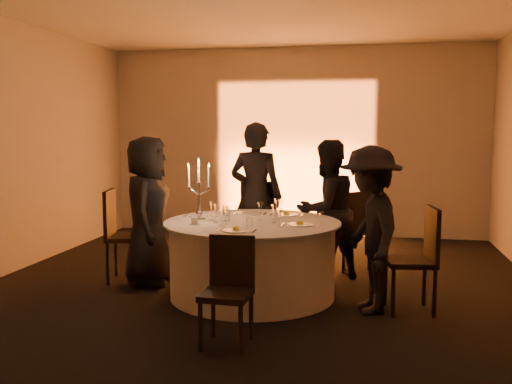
% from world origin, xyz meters
% --- Properties ---
extents(floor, '(7.00, 7.00, 0.00)m').
position_xyz_m(floor, '(0.00, 0.00, 0.00)').
color(floor, black).
rests_on(floor, ground).
extents(wall_back, '(7.00, 0.00, 7.00)m').
position_xyz_m(wall_back, '(0.00, 3.50, 1.50)').
color(wall_back, '#BCB6AF').
rests_on(wall_back, floor).
extents(wall_front, '(7.00, 0.00, 7.00)m').
position_xyz_m(wall_front, '(0.00, -3.50, 1.50)').
color(wall_front, '#BCB6AF').
rests_on(wall_front, floor).
extents(uplighter_fixture, '(0.25, 0.12, 0.10)m').
position_xyz_m(uplighter_fixture, '(0.00, 3.20, 0.05)').
color(uplighter_fixture, black).
rests_on(uplighter_fixture, floor).
extents(banquet_table, '(1.80, 1.80, 0.77)m').
position_xyz_m(banquet_table, '(0.00, 0.00, 0.38)').
color(banquet_table, black).
rests_on(banquet_table, floor).
extents(chair_left, '(0.53, 0.53, 1.03)m').
position_xyz_m(chair_left, '(-1.57, 0.29, 0.58)').
color(chair_left, black).
rests_on(chair_left, floor).
extents(chair_back_left, '(0.51, 0.51, 1.05)m').
position_xyz_m(chair_back_left, '(-0.18, 1.49, 0.60)').
color(chair_back_left, black).
rests_on(chair_back_left, floor).
extents(chair_back_right, '(0.59, 0.59, 0.97)m').
position_xyz_m(chair_back_right, '(0.98, 1.27, 0.55)').
color(chair_back_right, black).
rests_on(chair_back_right, floor).
extents(chair_right, '(0.49, 0.49, 0.99)m').
position_xyz_m(chair_right, '(1.63, -0.22, 0.56)').
color(chair_right, black).
rests_on(chair_right, floor).
extents(chair_front, '(0.39, 0.40, 0.86)m').
position_xyz_m(chair_front, '(0.07, -1.31, 0.48)').
color(chair_front, black).
rests_on(chair_front, floor).
extents(guest_left, '(0.66, 0.88, 1.63)m').
position_xyz_m(guest_left, '(-1.22, 0.23, 0.81)').
color(guest_left, black).
rests_on(guest_left, floor).
extents(guest_back_left, '(0.71, 0.52, 1.79)m').
position_xyz_m(guest_back_left, '(-0.17, 1.08, 0.89)').
color(guest_back_left, black).
rests_on(guest_back_left, floor).
extents(guest_back_right, '(0.98, 0.97, 1.59)m').
position_xyz_m(guest_back_right, '(0.70, 0.76, 0.79)').
color(guest_back_right, black).
rests_on(guest_back_right, floor).
extents(guest_right, '(0.81, 1.12, 1.56)m').
position_xyz_m(guest_right, '(1.18, -0.30, 0.78)').
color(guest_right, black).
rests_on(guest_right, floor).
extents(plate_left, '(0.36, 0.27, 0.01)m').
position_xyz_m(plate_left, '(-0.60, 0.21, 0.78)').
color(plate_left, white).
rests_on(plate_left, banquet_table).
extents(plate_back_left, '(0.36, 0.28, 0.01)m').
position_xyz_m(plate_back_left, '(-0.13, 0.51, 0.78)').
color(plate_back_left, white).
rests_on(plate_back_left, banquet_table).
extents(plate_back_right, '(0.35, 0.27, 0.08)m').
position_xyz_m(plate_back_right, '(0.29, 0.47, 0.79)').
color(plate_back_right, white).
rests_on(plate_back_right, banquet_table).
extents(plate_right, '(0.36, 0.25, 0.08)m').
position_xyz_m(plate_right, '(0.50, -0.15, 0.79)').
color(plate_right, white).
rests_on(plate_right, banquet_table).
extents(plate_front, '(0.36, 0.26, 0.08)m').
position_xyz_m(plate_front, '(-0.03, -0.58, 0.79)').
color(plate_front, white).
rests_on(plate_front, banquet_table).
extents(coffee_cup, '(0.11, 0.11, 0.07)m').
position_xyz_m(coffee_cup, '(-0.53, -0.28, 0.80)').
color(coffee_cup, white).
rests_on(coffee_cup, banquet_table).
extents(candelabra, '(0.27, 0.13, 0.64)m').
position_xyz_m(candelabra, '(-0.55, -0.04, 0.99)').
color(candelabra, silver).
rests_on(candelabra, banquet_table).
extents(wine_glass_a, '(0.07, 0.07, 0.19)m').
position_xyz_m(wine_glass_a, '(0.25, 0.26, 0.91)').
color(wine_glass_a, silver).
rests_on(wine_glass_a, banquet_table).
extents(wine_glass_b, '(0.07, 0.07, 0.19)m').
position_xyz_m(wine_glass_b, '(-0.23, -0.21, 0.91)').
color(wine_glass_b, silver).
rests_on(wine_glass_b, banquet_table).
extents(wine_glass_c, '(0.07, 0.07, 0.19)m').
position_xyz_m(wine_glass_c, '(-0.23, -0.34, 0.91)').
color(wine_glass_c, silver).
rests_on(wine_glass_c, banquet_table).
extents(wine_glass_d, '(0.07, 0.07, 0.19)m').
position_xyz_m(wine_glass_d, '(0.19, 0.39, 0.91)').
color(wine_glass_d, silver).
rests_on(wine_glass_d, banquet_table).
extents(wine_glass_e, '(0.07, 0.07, 0.19)m').
position_xyz_m(wine_glass_e, '(-0.35, -0.14, 0.91)').
color(wine_glass_e, silver).
rests_on(wine_glass_e, banquet_table).
extents(wine_glass_f, '(0.07, 0.07, 0.19)m').
position_xyz_m(wine_glass_f, '(-0.43, 0.01, 0.91)').
color(wine_glass_f, silver).
rests_on(wine_glass_f, banquet_table).
extents(wine_glass_g, '(0.07, 0.07, 0.19)m').
position_xyz_m(wine_glass_g, '(0.32, -0.31, 0.91)').
color(wine_glass_g, silver).
rests_on(wine_glass_g, banquet_table).
extents(wine_glass_h, '(0.07, 0.07, 0.19)m').
position_xyz_m(wine_glass_h, '(0.23, -0.05, 0.91)').
color(wine_glass_h, silver).
rests_on(wine_glass_h, banquet_table).
extents(wine_glass_i, '(0.07, 0.07, 0.19)m').
position_xyz_m(wine_glass_i, '(0.07, 0.07, 0.91)').
color(wine_glass_i, silver).
rests_on(wine_glass_i, banquet_table).
extents(tumbler_a, '(0.07, 0.07, 0.09)m').
position_xyz_m(tumbler_a, '(-0.27, -0.01, 0.82)').
color(tumbler_a, silver).
rests_on(tumbler_a, banquet_table).
extents(tumbler_b, '(0.07, 0.07, 0.09)m').
position_xyz_m(tumbler_b, '(0.03, -0.29, 0.82)').
color(tumbler_b, silver).
rests_on(tumbler_b, banquet_table).
extents(tumbler_c, '(0.07, 0.07, 0.09)m').
position_xyz_m(tumbler_c, '(-0.37, 0.36, 0.82)').
color(tumbler_c, silver).
rests_on(tumbler_c, banquet_table).
extents(tumbler_d, '(0.07, 0.07, 0.09)m').
position_xyz_m(tumbler_d, '(-0.31, 0.20, 0.82)').
color(tumbler_d, silver).
rests_on(tumbler_d, banquet_table).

